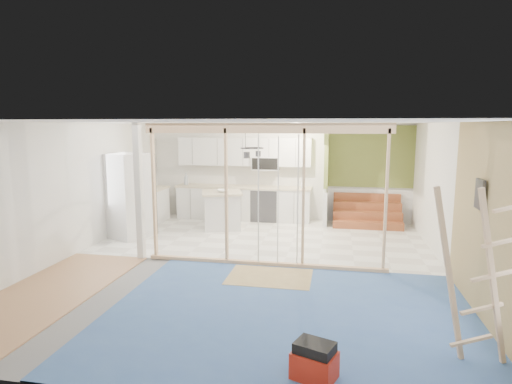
% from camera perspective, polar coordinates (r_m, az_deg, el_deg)
% --- Properties ---
extents(room, '(7.01, 8.01, 2.61)m').
position_cam_1_polar(room, '(7.69, -1.11, -0.47)').
color(room, slate).
rests_on(room, ground).
extents(floor_overlays, '(7.00, 8.00, 0.03)m').
position_cam_1_polar(floor_overlays, '(8.04, -0.47, -9.52)').
color(floor_overlays, white).
rests_on(floor_overlays, room).
extents(stud_frame, '(4.66, 0.14, 2.60)m').
position_cam_1_polar(stud_frame, '(7.70, -3.09, 1.84)').
color(stud_frame, '#DEB488').
rests_on(stud_frame, room).
extents(base_cabinets, '(4.45, 2.24, 0.93)m').
position_cam_1_polar(base_cabinets, '(11.43, -5.52, -1.65)').
color(base_cabinets, silver).
rests_on(base_cabinets, room).
extents(upper_cabinets, '(3.60, 0.41, 0.85)m').
position_cam_1_polar(upper_cabinets, '(11.52, -1.30, 5.25)').
color(upper_cabinets, silver).
rests_on(upper_cabinets, room).
extents(green_partition, '(2.25, 1.51, 2.60)m').
position_cam_1_polar(green_partition, '(11.21, 13.12, 0.42)').
color(green_partition, olive).
rests_on(green_partition, room).
extents(pot_rack, '(0.52, 0.52, 0.72)m').
position_cam_1_polar(pot_rack, '(9.52, -0.58, 5.55)').
color(pot_rack, black).
rests_on(pot_rack, room).
extents(sheathing_panel, '(0.02, 4.00, 2.60)m').
position_cam_1_polar(sheathing_panel, '(5.89, 29.58, -4.54)').
color(sheathing_panel, tan).
rests_on(sheathing_panel, room).
extents(electrical_panel, '(0.04, 0.30, 0.40)m').
position_cam_1_polar(electrical_panel, '(6.37, 27.69, -0.25)').
color(electrical_panel, '#3A3B40').
rests_on(electrical_panel, room).
extents(ceiling_light, '(0.32, 0.32, 0.08)m').
position_cam_1_polar(ceiling_light, '(10.42, 9.99, 8.70)').
color(ceiling_light, '#FFEABF').
rests_on(ceiling_light, room).
extents(fridge, '(1.10, 1.06, 1.93)m').
position_cam_1_polar(fridge, '(10.12, -16.77, -0.51)').
color(fridge, silver).
rests_on(fridge, room).
extents(island, '(1.21, 1.21, 0.94)m').
position_cam_1_polar(island, '(10.63, -4.57, -2.45)').
color(island, silver).
rests_on(island, room).
extents(bowl, '(0.30, 0.30, 0.07)m').
position_cam_1_polar(bowl, '(10.40, -4.41, 0.14)').
color(bowl, white).
rests_on(bowl, island).
extents(soap_bottle_a, '(0.15, 0.15, 0.32)m').
position_cam_1_polar(soap_bottle_a, '(11.89, -9.31, 1.72)').
color(soap_bottle_a, '#9EA6B1').
rests_on(soap_bottle_a, base_cabinets).
extents(soap_bottle_b, '(0.11, 0.11, 0.21)m').
position_cam_1_polar(soap_bottle_b, '(11.20, 6.26, 1.06)').
color(soap_bottle_b, white).
rests_on(soap_bottle_b, base_cabinets).
extents(toolbox, '(0.51, 0.44, 0.40)m').
position_cam_1_polar(toolbox, '(4.67, 7.80, -21.55)').
color(toolbox, '#A01E0E').
rests_on(toolbox, room).
extents(ladder, '(1.03, 0.16, 1.92)m').
position_cam_1_polar(ladder, '(5.11, 27.32, -9.99)').
color(ladder, '#D3AC81').
rests_on(ladder, room).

